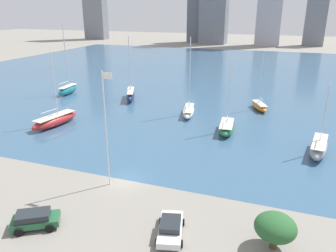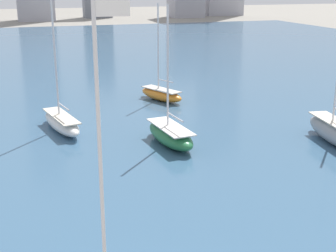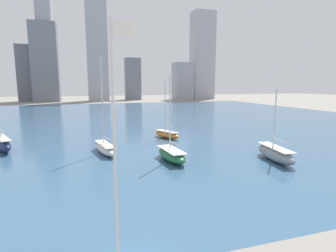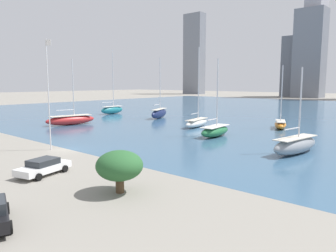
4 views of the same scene
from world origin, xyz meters
name	(u,v)px [view 2 (image 2 of 4)]	position (x,y,z in m)	size (l,w,h in m)	color
harbor_water	(39,62)	(0.00, 70.00, 0.00)	(180.00, 140.00, 0.00)	#385B7A
flag_pole	(102,176)	(-1.44, -1.57, 7.26)	(1.24, 0.14, 13.52)	silver
sailboat_gray	(335,132)	(22.30, 16.18, 1.06)	(3.42, 8.87, 10.09)	gray
sailboat_white	(62,122)	(-0.31, 27.44, 0.91)	(3.71, 8.64, 14.83)	white
sailboat_green	(170,134)	(8.35, 20.43, 0.92)	(3.26, 7.69, 11.98)	#236B3D
sailboat_orange	(161,94)	(12.34, 35.90, 0.83)	(4.60, 7.04, 11.39)	orange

